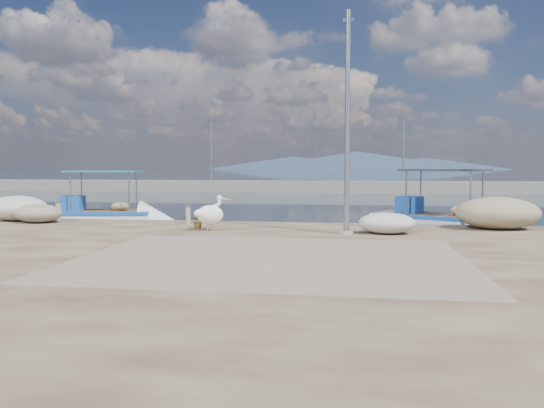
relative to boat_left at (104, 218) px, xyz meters
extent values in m
plane|color=#162635|center=(8.69, -8.23, -0.23)|extent=(1400.00, 1400.00, 0.00)
cube|color=#482E1F|center=(8.69, -14.23, 0.02)|extent=(44.00, 22.00, 0.50)
cube|color=gray|center=(9.69, -11.23, 0.28)|extent=(9.00, 7.00, 0.01)
cube|color=gray|center=(8.69, 31.77, 0.37)|extent=(120.00, 2.20, 1.20)
cylinder|color=gray|center=(-3.31, 31.77, 3.77)|extent=(0.16, 0.16, 7.00)
cylinder|color=gray|center=(16.69, 31.77, 3.77)|extent=(0.16, 0.16, 7.00)
cone|color=#28384C|center=(-61.31, 641.77, 7.77)|extent=(220.00, 220.00, 16.00)
cone|color=#28384C|center=(18.69, 641.77, 10.77)|extent=(280.00, 280.00, 22.00)
cone|color=#28384C|center=(98.69, 641.77, 6.77)|extent=(200.00, 200.00, 14.00)
cube|color=white|center=(0.06, 0.01, -0.15)|extent=(6.27, 2.98, 0.99)
cube|color=#1A52AB|center=(0.06, 0.01, 0.29)|extent=(4.62, 2.75, 0.15)
cube|color=red|center=(0.06, 0.01, -0.21)|extent=(4.61, 2.73, 0.12)
cube|color=#1A52AB|center=(-1.42, -0.25, 0.71)|extent=(1.08, 1.08, 0.73)
cube|color=#1A6969|center=(0.06, 0.01, 2.21)|extent=(3.58, 2.41, 0.08)
cube|color=white|center=(15.45, -0.06, -0.15)|extent=(6.39, 4.87, 1.02)
cube|color=#1A52AB|center=(15.45, -0.06, 0.31)|extent=(4.92, 4.05, 0.15)
cube|color=red|center=(15.45, -0.06, -0.20)|extent=(4.90, 4.03, 0.13)
cube|color=#1A52AB|center=(14.10, 0.72, 0.74)|extent=(1.32, 1.32, 0.75)
cube|color=#272C32|center=(15.45, -0.06, 2.29)|extent=(3.92, 3.38, 0.09)
cylinder|color=tan|center=(6.78, -6.24, 0.43)|extent=(0.04, 0.04, 0.30)
cylinder|color=tan|center=(6.92, -6.18, 0.43)|extent=(0.04, 0.04, 0.30)
ellipsoid|color=white|center=(6.85, -6.21, 0.82)|extent=(1.05, 0.84, 0.65)
cylinder|color=white|center=(7.12, -6.11, 1.14)|extent=(0.24, 0.19, 0.55)
sphere|color=white|center=(7.16, -6.10, 1.38)|extent=(0.18, 0.18, 0.18)
cone|color=#D88C54|center=(7.36, -6.02, 1.34)|extent=(0.45, 0.24, 0.13)
cylinder|color=gray|center=(11.40, -6.48, 3.77)|extent=(0.16, 0.16, 7.00)
cylinder|color=gray|center=(11.40, -6.48, 0.32)|extent=(0.44, 0.44, 0.10)
cube|color=gray|center=(11.40, -5.83, 7.12)|extent=(0.35, 0.18, 0.12)
cylinder|color=gray|center=(5.43, -4.13, 0.62)|extent=(0.18, 0.18, 0.70)
cylinder|color=gray|center=(5.43, -4.13, 0.97)|extent=(0.24, 0.24, 0.06)
cylinder|color=gray|center=(-0.10, -3.72, 0.66)|extent=(0.20, 0.20, 0.76)
cylinder|color=gray|center=(-0.10, -3.72, 1.04)|extent=(0.26, 0.26, 0.07)
imported|color=#33722D|center=(6.24, -5.50, 0.55)|extent=(0.60, 0.56, 0.55)
ellipsoid|color=tan|center=(16.55, -4.23, 0.83)|extent=(2.83, 2.02, 1.11)
ellipsoid|color=beige|center=(12.68, -6.11, 0.61)|extent=(1.81, 1.36, 0.68)
ellipsoid|color=beige|center=(-1.66, -4.07, 0.78)|extent=(2.45, 1.78, 1.00)
ellipsoid|color=tan|center=(-0.40, -4.64, 0.63)|extent=(1.84, 1.43, 0.72)
camera|label=1|loc=(11.54, -23.41, 2.42)|focal=35.00mm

